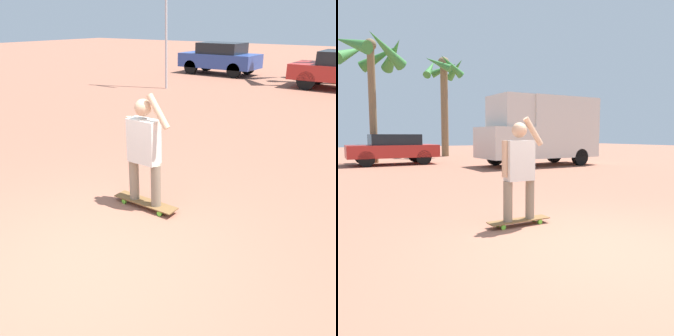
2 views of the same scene
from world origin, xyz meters
TOP-DOWN VIEW (x-y plane):
  - ground_plane at (0.00, 0.00)m, footprint 80.00×80.00m
  - skateboard at (-0.31, 1.43)m, footprint 1.01×0.23m
  - person_skateboarder at (-0.31, 1.43)m, footprint 0.72×0.23m
  - parked_car_blue at (-6.23, 14.75)m, footprint 3.82×1.76m

SIDE VIEW (x-z plane):
  - ground_plane at x=0.00m, z-range 0.00..0.00m
  - skateboard at x=-0.31m, z-range 0.03..0.12m
  - parked_car_blue at x=-6.23m, z-range 0.04..1.55m
  - person_skateboarder at x=-0.31m, z-range 0.15..1.73m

